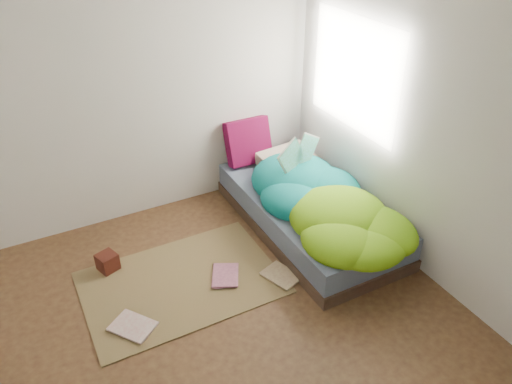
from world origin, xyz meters
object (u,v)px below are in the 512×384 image
Objects in this scene: wooden_box at (107,262)px; floor_book_a at (123,337)px; bed at (309,213)px; pillow_magenta at (248,141)px; floor_book_b at (212,276)px; open_book at (300,144)px.

wooden_box is 0.83m from floor_book_a.
wooden_box is (-1.87, 0.28, -0.08)m from bed.
pillow_magenta is 2.36m from floor_book_a.
bed is at bearing 39.00° from floor_book_b.
wooden_box is at bearing 172.35° from floor_book_b.
floor_book_a is 1.08× the size of floor_book_b.
bed is at bearing -77.59° from pillow_magenta.
wooden_box is 0.92m from floor_book_b.
bed reaches higher than floor_book_b.
floor_book_a is (-1.96, -0.74, -0.79)m from open_book.
bed is 0.68m from open_book.
open_book is 2.00m from wooden_box.
bed is 6.76× the size of floor_book_b.
floor_book_a is at bearing -164.62° from bed.
pillow_magenta is at bearing 87.31° from open_book.
bed is 4.32× the size of pillow_magenta.
bed reaches higher than floor_book_a.
bed is at bearing -20.88° from floor_book_a.
wooden_box is 0.52× the size of floor_book_b.
pillow_magenta reaches higher than bed.
open_book reaches higher than pillow_magenta.
floor_book_b is at bearing -168.01° from bed.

